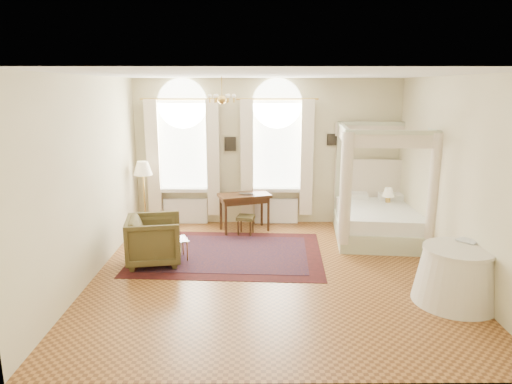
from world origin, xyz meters
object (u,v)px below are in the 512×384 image
Objects in this scene: coffee_table at (171,242)px; nightstand at (390,217)px; armchair at (154,240)px; writing_desk at (244,199)px; canopy_bed at (379,213)px; floor_lamp at (143,172)px; stool at (246,219)px; side_table at (456,275)px.

nightstand is at bearing 21.41° from coffee_table.
writing_desk is at bearing -48.88° from armchair.
canopy_bed is 1.51× the size of floor_lamp.
floor_lamp reaches higher than nightstand.
nightstand is at bearing 0.35° from floor_lamp.
writing_desk is at bearing 96.56° from stool.
floor_lamp is at bearing 116.74° from coffee_table.
stool is 4.48m from side_table.
nightstand is at bearing 89.38° from side_table.
writing_desk is 1.78× the size of coffee_table.
writing_desk is at bearing 169.04° from canopy_bed.
floor_lamp is 6.42m from side_table.
canopy_bed reaches higher than coffee_table.
coffee_table is at bearing -125.94° from writing_desk.
writing_desk is (-3.22, 0.02, 0.40)m from nightstand.
floor_lamp is at bearing -178.68° from writing_desk.
floor_lamp reaches higher than coffee_table.
stool is at bearing -175.38° from nightstand.
floor_lamp reaches higher than side_table.
nightstand is 4.86m from coffee_table.
canopy_bed is 1.91× the size of side_table.
nightstand is (0.41, 0.53, -0.23)m from canopy_bed.
writing_desk is 0.46m from stool.
nightstand is 0.63× the size of armchair.
floor_lamp reaches higher than stool.
stool reaches higher than coffee_table.
nightstand is 0.39× the size of floor_lamp.
side_table reaches higher than coffee_table.
stool is 0.61× the size of coffee_table.
side_table is (4.76, -1.54, -0.02)m from armchair.
floor_lamp is (-0.88, 1.74, 0.98)m from coffee_table.
armchair is (-1.58, -1.92, -0.27)m from writing_desk.
canopy_bed is 4.60m from armchair.
canopy_bed is 2.87m from writing_desk.
coffee_table is at bearing 159.62° from side_table.
canopy_bed reaches higher than writing_desk.
nightstand is at bearing -77.86° from armchair.
writing_desk reaches higher than coffee_table.
floor_lamp is (-4.99, 0.49, 0.79)m from canopy_bed.
armchair is 0.61× the size of floor_lamp.
writing_desk is 0.78× the size of floor_lamp.
canopy_bed is at bearing -5.52° from stool.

